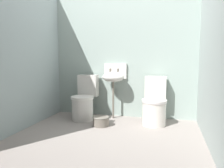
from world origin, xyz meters
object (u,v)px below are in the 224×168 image
object	(u,v)px
bucket	(101,121)
toilet_right	(154,105)
toilet_left	(84,101)
sink	(114,77)

from	to	relation	value
bucket	toilet_right	bearing A→B (deg)	22.86
toilet_left	bucket	distance (m)	0.60
sink	toilet_right	bearing A→B (deg)	-14.15
toilet_left	sink	bearing A→B (deg)	-159.05
toilet_right	bucket	xyz separation A→B (m)	(-0.82, -0.35, -0.24)
sink	bucket	size ratio (longest dim) A/B	3.62
sink	toilet_left	bearing A→B (deg)	-159.25
bucket	sink	bearing A→B (deg)	81.98
toilet_right	bucket	size ratio (longest dim) A/B	2.85
toilet_left	toilet_right	bearing A→B (deg)	-179.80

